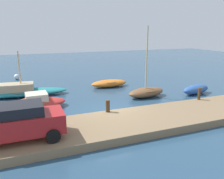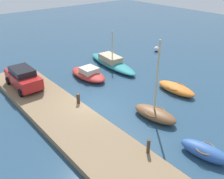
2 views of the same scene
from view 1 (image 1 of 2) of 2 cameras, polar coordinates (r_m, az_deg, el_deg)
The scene contains 11 objects.
ground_plane at distance 15.46m, azimuth -0.56°, elevation -5.71°, with size 84.00×84.00×0.00m, color navy.
dock_platform at distance 13.24m, azimuth 3.39°, elevation -8.29°, with size 19.66×3.78×0.43m, color #846B4C.
sailboat_teal at distance 20.53m, azimuth -21.45°, elevation -0.44°, with size 7.52×2.48×3.69m.
rowboat_brown at distance 19.14m, azimuth 8.37°, elevation -0.51°, with size 3.43×1.82×5.61m.
motorboat_red at distance 17.09m, azimuth -18.33°, elevation -3.04°, with size 4.36×2.20×1.07m.
rowboat_orange at distance 22.34m, azimuth -0.69°, elevation 1.55°, with size 3.50×1.49×0.67m.
dinghy_blue at distance 21.05m, azimuth 19.77°, elevation 0.06°, with size 2.96×1.51×0.80m.
mooring_post_west at distance 14.28m, azimuth -1.04°, elevation -4.03°, with size 0.25×0.25×0.75m, color #47331E.
mooring_post_mid_west at distance 17.88m, azimuth 20.46°, elevation -1.00°, with size 0.19×0.19×0.84m, color #47331E.
parked_car at distance 11.40m, azimuth -22.01°, elevation -7.31°, with size 4.08×1.97×1.68m.
marker_buoy at distance 27.61m, azimuth -22.17°, elevation 2.87°, with size 0.60×0.60×0.60m, color silver.
Camera 1 is at (-5.24, -13.54, 5.32)m, focal length 37.54 mm.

